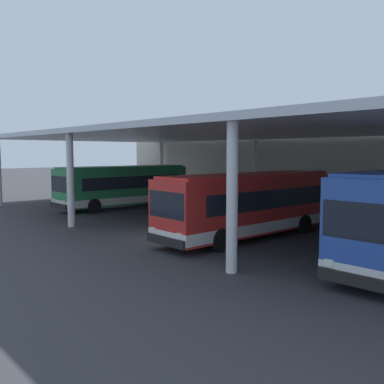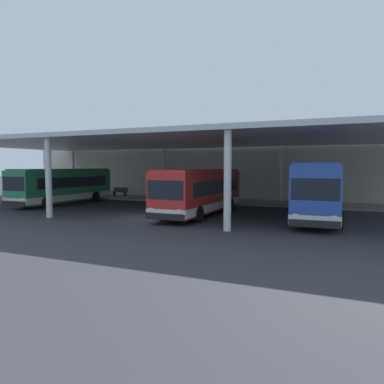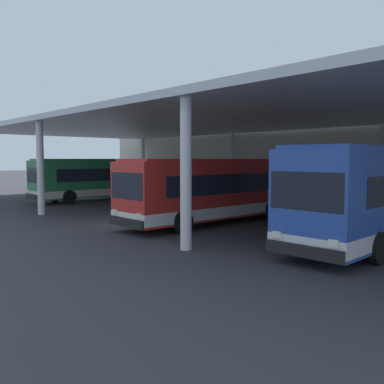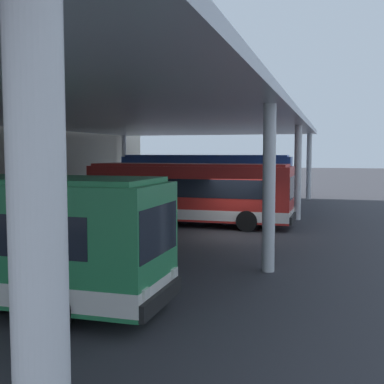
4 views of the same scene
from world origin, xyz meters
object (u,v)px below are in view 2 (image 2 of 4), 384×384
object	(u,v)px
banner_sign	(223,182)
trash_bin	(93,191)
bus_second_bay	(201,191)
bench_waiting	(120,192)
bus_nearest_bay	(63,186)
bus_middle_bay	(319,191)

from	to	relation	value
banner_sign	trash_bin	bearing A→B (deg)	177.42
bus_second_bay	bench_waiting	bearing A→B (deg)	145.23
banner_sign	bus_nearest_bay	bearing A→B (deg)	-152.97
bus_middle_bay	bench_waiting	world-z (taller)	bus_middle_bay
bus_middle_bay	bench_waiting	bearing A→B (deg)	158.97
bus_nearest_bay	trash_bin	xyz separation A→B (m)	(-2.61, 7.24, -0.98)
bench_waiting	trash_bin	world-z (taller)	trash_bin
bench_waiting	banner_sign	size ratio (longest dim) A/B	0.56
bus_nearest_bay	trash_bin	world-z (taller)	bus_nearest_bay
bus_second_bay	bench_waiting	size ratio (longest dim) A/B	5.86
bus_middle_bay	banner_sign	bearing A→B (deg)	141.21
banner_sign	bus_second_bay	bearing A→B (deg)	-81.96
trash_bin	banner_sign	size ratio (longest dim) A/B	0.31
bus_second_bay	bus_middle_bay	world-z (taller)	bus_middle_bay
bus_middle_bay	trash_bin	distance (m)	25.59
bus_second_bay	banner_sign	bearing A→B (deg)	98.04
bus_nearest_bay	bus_middle_bay	xyz separation A→B (m)	(21.72, -0.60, 0.19)
bench_waiting	trash_bin	distance (m)	3.47
bus_nearest_bay	bench_waiting	bearing A→B (deg)	83.42
bus_second_bay	banner_sign	xyz separation A→B (m)	(-1.16, 8.24, 0.32)
bus_nearest_bay	banner_sign	size ratio (longest dim) A/B	3.29
bus_nearest_bay	bus_second_bay	bearing A→B (deg)	-6.92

